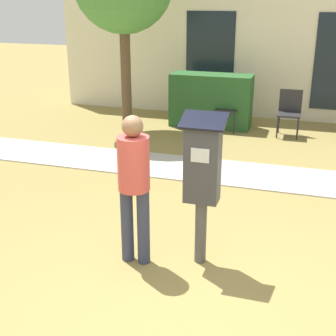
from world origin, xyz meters
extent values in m
plane|color=olive|center=(0.00, 0.00, 0.00)|extent=(40.00, 40.00, 0.00)
cube|color=#B7B2A8|center=(0.00, 3.41, 0.01)|extent=(12.00, 1.10, 0.02)
cube|color=beige|center=(0.00, 7.21, 1.60)|extent=(10.00, 0.24, 3.20)
cube|color=#19232D|center=(-1.40, 7.08, 1.30)|extent=(1.10, 0.02, 2.00)
cylinder|color=#4C4C4C|center=(-0.07, 0.77, 0.35)|extent=(0.12, 0.12, 0.70)
cube|color=#38383D|center=(-0.07, 0.77, 1.10)|extent=(0.34, 0.22, 0.80)
cube|color=silver|center=(-0.07, 0.65, 1.22)|extent=(0.18, 0.01, 0.14)
cube|color=black|center=(-0.07, 0.77, 1.53)|extent=(0.44, 0.31, 0.12)
cylinder|color=#333851|center=(-0.81, 0.58, 0.41)|extent=(0.13, 0.13, 0.82)
cylinder|color=#333851|center=(-0.63, 0.58, 0.41)|extent=(0.13, 0.13, 0.82)
cylinder|color=#D14C47|center=(-0.72, 0.58, 1.09)|extent=(0.32, 0.32, 0.55)
sphere|color=#8C6647|center=(-0.72, 0.58, 1.48)|extent=(0.21, 0.21, 0.21)
cylinder|color=#262628|center=(-0.93, 5.65, 0.21)|extent=(0.03, 0.03, 0.42)
cylinder|color=#262628|center=(-0.55, 5.65, 0.21)|extent=(0.03, 0.03, 0.42)
cylinder|color=#262628|center=(-0.93, 6.03, 0.21)|extent=(0.03, 0.03, 0.42)
cylinder|color=#262628|center=(-0.55, 6.03, 0.21)|extent=(0.03, 0.03, 0.42)
cube|color=#262628|center=(-0.74, 5.84, 0.44)|extent=(0.44, 0.44, 0.04)
cube|color=#262628|center=(-0.74, 6.04, 0.68)|extent=(0.44, 0.04, 0.44)
cylinder|color=#262628|center=(0.30, 5.58, 0.21)|extent=(0.03, 0.03, 0.42)
cylinder|color=#262628|center=(0.68, 5.58, 0.21)|extent=(0.03, 0.03, 0.42)
cylinder|color=#262628|center=(0.30, 5.96, 0.21)|extent=(0.03, 0.03, 0.42)
cylinder|color=#262628|center=(0.68, 5.96, 0.21)|extent=(0.03, 0.03, 0.42)
cube|color=#262628|center=(0.49, 5.77, 0.44)|extent=(0.44, 0.44, 0.04)
cube|color=#262628|center=(0.49, 5.98, 0.68)|extent=(0.44, 0.04, 0.44)
cube|color=#285628|center=(-1.13, 6.08, 0.55)|extent=(1.69, 0.60, 1.10)
cylinder|color=brown|center=(-2.69, 5.23, 1.10)|extent=(0.20, 0.20, 2.20)
camera|label=1|loc=(0.88, -3.44, 2.66)|focal=50.00mm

